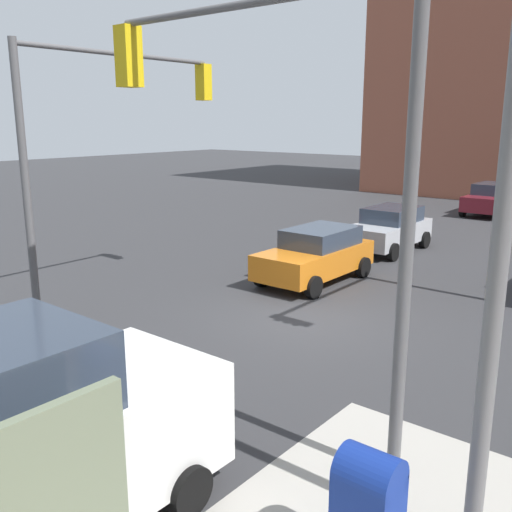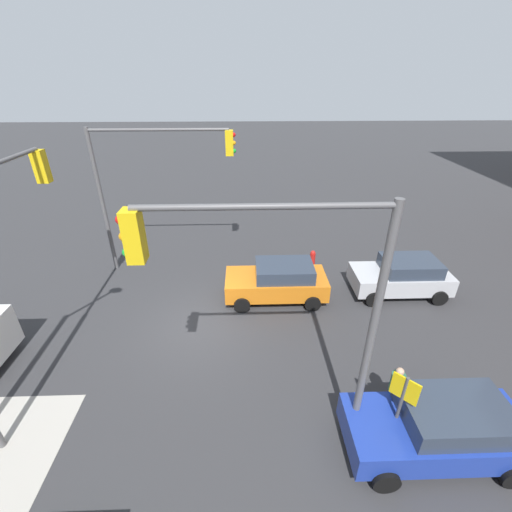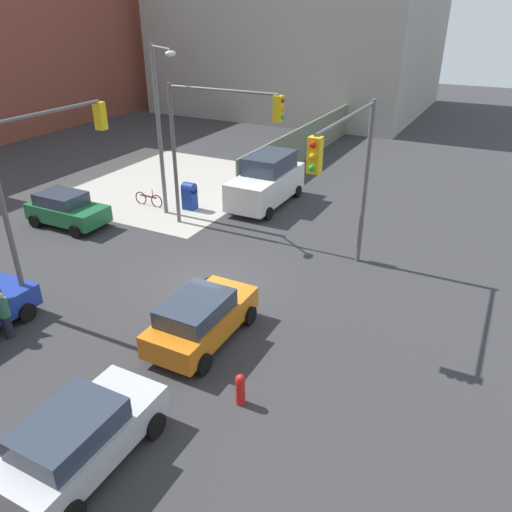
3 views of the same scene
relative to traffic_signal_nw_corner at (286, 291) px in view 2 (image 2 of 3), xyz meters
The scene contains 9 objects.
ground_plane 6.94m from the traffic_signal_nw_corner, 60.02° to the right, with size 120.00×120.00×0.00m, color #333335.
traffic_signal_nw_corner is the anchor object (origin of this frame).
traffic_signal_se_corner 10.18m from the traffic_signal_nw_corner, 62.11° to the right, with size 6.05×0.36×6.50m.
warning_sign_two_way 4.09m from the traffic_signal_nw_corner, behind, with size 0.48×0.48×2.40m.
fire_hydrant 9.92m from the traffic_signal_nw_corner, 105.45° to the right, with size 0.26×0.26×0.94m.
sedan_blue 5.40m from the traffic_signal_nw_corner, behind, with size 4.35×2.02×1.62m.
sedan_orange 7.33m from the traffic_signal_nw_corner, 94.65° to the right, with size 4.13×2.02×1.62m.
sedan_silver 9.47m from the traffic_signal_nw_corner, 131.76° to the right, with size 3.99×2.02×1.62m.
pedestrian_crossing 4.99m from the traffic_signal_nw_corner, 167.68° to the right, with size 0.36×0.36×1.63m.
Camera 2 is at (-1.82, 10.10, 8.44)m, focal length 24.00 mm.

